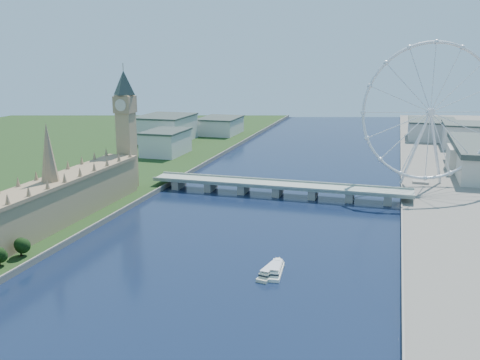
% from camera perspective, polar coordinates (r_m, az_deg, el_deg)
% --- Properties ---
extents(parliament_range, '(24.00, 200.00, 70.00)m').
position_cam_1_polar(parliament_range, '(383.55, -19.38, -2.29)').
color(parliament_range, tan).
rests_on(parliament_range, ground).
extents(big_ben, '(20.02, 20.02, 110.00)m').
position_cam_1_polar(big_ben, '(464.84, -12.13, 6.86)').
color(big_ben, tan).
rests_on(big_ben, ground).
extents(westminster_bridge, '(220.00, 22.00, 9.50)m').
position_cam_1_polar(westminster_bridge, '(452.03, 4.07, -0.78)').
color(westminster_bridge, gray).
rests_on(westminster_bridge, ground).
extents(london_eye, '(113.60, 39.12, 124.30)m').
position_cam_1_polar(london_eye, '(487.08, 19.65, 6.78)').
color(london_eye, silver).
rests_on(london_eye, ground).
extents(county_hall, '(54.00, 144.00, 35.00)m').
position_cam_1_polar(county_hall, '(576.88, 24.20, 0.50)').
color(county_hall, beige).
rests_on(county_hall, ground).
extents(city_skyline, '(505.00, 280.00, 32.00)m').
position_cam_1_polar(city_skyline, '(697.93, 11.82, 4.87)').
color(city_skyline, beige).
rests_on(city_skyline, ground).
extents(tour_boat_near, '(9.18, 27.53, 5.95)m').
position_cam_1_polar(tour_boat_near, '(296.16, 3.85, -9.94)').
color(tour_boat_near, white).
rests_on(tour_boat_near, ground).
extents(tour_boat_far, '(11.45, 26.71, 5.69)m').
position_cam_1_polar(tour_boat_far, '(293.88, 3.21, -10.12)').
color(tour_boat_far, beige).
rests_on(tour_boat_far, ground).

